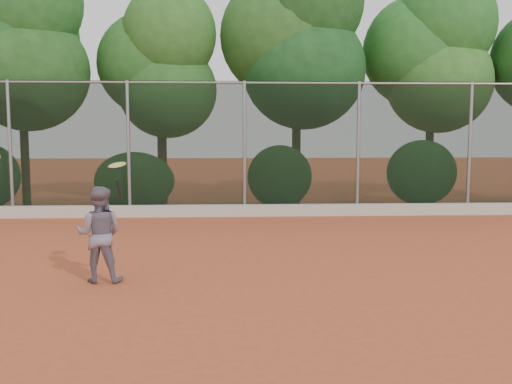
{
  "coord_description": "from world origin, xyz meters",
  "views": [
    {
      "loc": [
        -0.44,
        -7.9,
        2.19
      ],
      "look_at": [
        0.0,
        1.0,
        1.25
      ],
      "focal_mm": 40.0,
      "sensor_mm": 36.0,
      "label": 1
    }
  ],
  "objects": [
    {
      "name": "ground",
      "position": [
        0.0,
        0.0,
        0.0
      ],
      "size": [
        80.0,
        80.0,
        0.0
      ],
      "primitive_type": "plane",
      "color": "#B44D2A",
      "rests_on": "ground"
    },
    {
      "name": "concrete_curb",
      "position": [
        0.0,
        6.82,
        0.15
      ],
      "size": [
        24.0,
        0.2,
        0.3
      ],
      "primitive_type": "cube",
      "color": "beige",
      "rests_on": "ground"
    },
    {
      "name": "tennis_player",
      "position": [
        -2.32,
        0.41,
        0.7
      ],
      "size": [
        0.71,
        0.56,
        1.41
      ],
      "primitive_type": "imported",
      "rotation": [
        0.0,
        0.0,
        3.1
      ],
      "color": "slate",
      "rests_on": "ground"
    },
    {
      "name": "chainlink_fence",
      "position": [
        -0.0,
        7.0,
        1.86
      ],
      "size": [
        24.09,
        0.09,
        3.5
      ],
      "color": "black",
      "rests_on": "ground"
    },
    {
      "name": "foliage_backdrop",
      "position": [
        -0.55,
        8.98,
        4.4
      ],
      "size": [
        23.7,
        3.63,
        7.55
      ],
      "color": "#45281A",
      "rests_on": "ground"
    },
    {
      "name": "tennis_racket",
      "position": [
        -2.02,
        0.33,
        1.68
      ],
      "size": [
        0.39,
        0.39,
        0.56
      ],
      "color": "black",
      "rests_on": "ground"
    }
  ]
}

